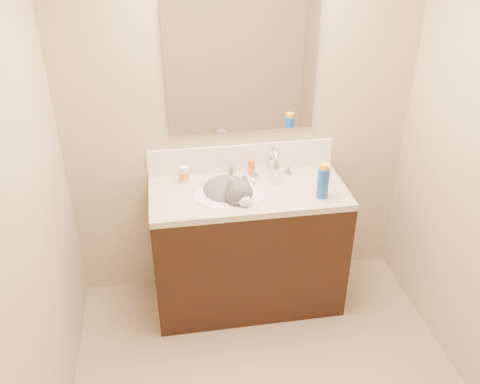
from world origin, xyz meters
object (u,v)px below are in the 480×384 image
object	(u,v)px
cat	(229,195)
silver_jar	(232,171)
pill_bottle	(184,174)
faucet	(273,165)
basin	(230,204)
amber_bottle	(251,167)
spray_can	(323,183)
vanity_cabinet	(248,250)

from	to	relation	value
cat	silver_jar	distance (m)	0.23
pill_bottle	silver_jar	size ratio (longest dim) A/B	1.80
faucet	silver_jar	bearing A→B (deg)	162.88
basin	cat	xyz separation A→B (m)	(0.00, 0.03, 0.05)
amber_bottle	spray_can	bearing A→B (deg)	-43.82
silver_jar	basin	bearing A→B (deg)	-101.52
pill_bottle	spray_can	xyz separation A→B (m)	(0.79, -0.32, 0.04)
cat	vanity_cabinet	bearing A→B (deg)	-19.94
vanity_cabinet	basin	distance (m)	0.40
basin	amber_bottle	size ratio (longest dim) A/B	4.25
amber_bottle	pill_bottle	bearing A→B (deg)	-176.19
pill_bottle	silver_jar	distance (m)	0.31
vanity_cabinet	silver_jar	xyz separation A→B (m)	(-0.07, 0.21, 0.48)
vanity_cabinet	faucet	bearing A→B (deg)	37.29
vanity_cabinet	silver_jar	world-z (taller)	silver_jar
pill_bottle	amber_bottle	world-z (taller)	amber_bottle
cat	pill_bottle	world-z (taller)	cat
cat	amber_bottle	world-z (taller)	cat
pill_bottle	faucet	bearing A→B (deg)	-3.50
pill_bottle	spray_can	size ratio (longest dim) A/B	0.54
vanity_cabinet	spray_can	xyz separation A→B (m)	(0.42, -0.15, 0.54)
cat	amber_bottle	size ratio (longest dim) A/B	4.41
basin	vanity_cabinet	bearing A→B (deg)	14.04
faucet	spray_can	xyz separation A→B (m)	(0.24, -0.29, 0.01)
basin	pill_bottle	world-z (taller)	pill_bottle
faucet	cat	size ratio (longest dim) A/B	0.60
basin	silver_jar	size ratio (longest dim) A/B	7.97
cat	silver_jar	xyz separation A→B (m)	(0.05, 0.22, 0.05)
basin	faucet	bearing A→B (deg)	29.12
silver_jar	amber_bottle	xyz separation A→B (m)	(0.12, -0.01, 0.02)
spray_can	vanity_cabinet	bearing A→B (deg)	160.28
basin	spray_can	world-z (taller)	spray_can
pill_bottle	amber_bottle	distance (m)	0.43
faucet	amber_bottle	bearing A→B (deg)	153.79
silver_jar	amber_bottle	bearing A→B (deg)	-6.67
faucet	cat	world-z (taller)	faucet
amber_bottle	spray_can	size ratio (longest dim) A/B	0.56
vanity_cabinet	pill_bottle	world-z (taller)	pill_bottle
cat	amber_bottle	xyz separation A→B (m)	(0.17, 0.20, 0.08)
faucet	cat	distance (m)	0.35
vanity_cabinet	silver_jar	size ratio (longest dim) A/B	21.25
vanity_cabinet	basin	xyz separation A→B (m)	(-0.12, -0.03, 0.38)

